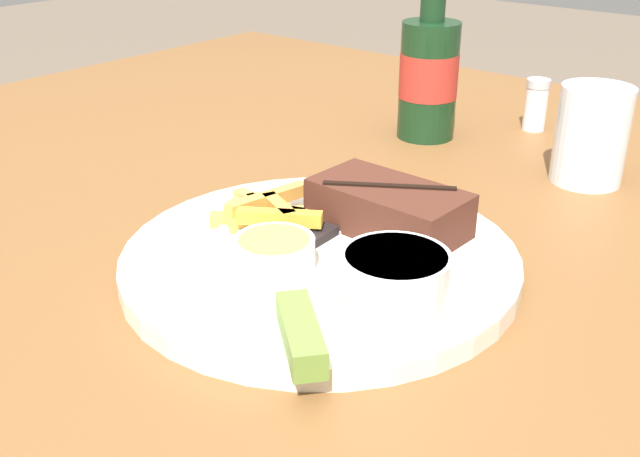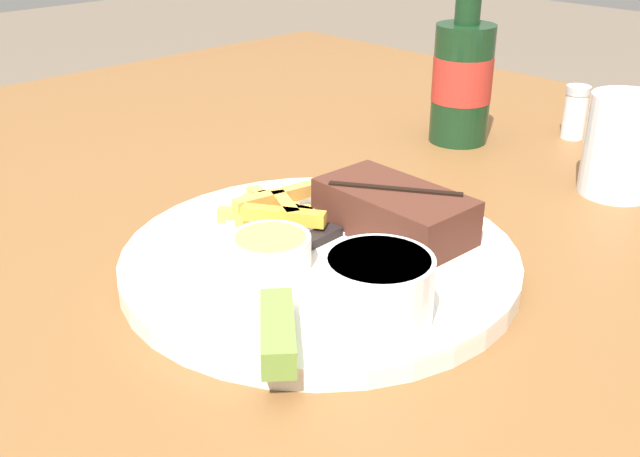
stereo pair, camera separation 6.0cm
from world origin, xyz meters
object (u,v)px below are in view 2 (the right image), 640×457
Objects in this scene: dipping_sauce_cup at (271,250)px; fork_utensil at (240,223)px; drinking_glass at (622,145)px; pickle_spear at (278,332)px; dinner_plate at (320,260)px; steak_portion at (394,211)px; knife_utensil at (344,226)px; coleslaw_cup at (378,287)px; beer_bottle at (462,76)px; salt_shaker at (575,112)px.

dipping_sauce_cup reaches higher than fork_utensil.
dipping_sauce_cup is 0.62× the size of drinking_glass.
drinking_glass is at bearing 52.46° from fork_utensil.
pickle_spear is at bearing -91.95° from drinking_glass.
dinner_plate is 0.14m from pickle_spear.
steak_portion is 0.81× the size of knife_utensil.
fork_utensil is at bearing 170.57° from coleslaw_cup.
beer_bottle is (-0.14, 0.28, 0.04)m from steak_portion.
steak_portion is at bearing 126.36° from coleslaw_cup.
steak_portion is at bearing 107.67° from pickle_spear.
dipping_sauce_cup is at bearing -104.89° from drinking_glass.
knife_utensil is 1.62× the size of drinking_glass.
beer_bottle reaches higher than fork_utensil.
steak_portion is 0.60× the size of beer_bottle.
dinner_plate is 0.35m from drinking_glass.
fork_utensil is (-0.10, -0.08, -0.02)m from steak_portion.
pickle_spear reaches higher than dinner_plate.
dinner_plate is 0.12m from coleslaw_cup.
beer_bottle reaches higher than coleslaw_cup.
coleslaw_cup is 0.73× the size of drinking_glass.
coleslaw_cup is at bearing -129.47° from knife_utensil.
fork_utensil is 0.59× the size of beer_bottle.
steak_portion is 0.12m from dipping_sauce_cup.
knife_utensil is (-0.01, 0.09, -0.01)m from dipping_sauce_cup.
dipping_sauce_cup is 0.39m from drinking_glass.
dinner_plate is 2.41× the size of steak_portion.
salt_shaker is at bearing 132.48° from drinking_glass.
dipping_sauce_cup reaches higher than dinner_plate.
dinner_plate is 3.17× the size of drinking_glass.
coleslaw_cup is 0.56× the size of fork_utensil.
dinner_plate is 0.09m from fork_utensil.
knife_utensil reaches higher than fork_utensil.
steak_portion is 0.14m from fork_utensil.
fork_utensil is 0.09m from knife_utensil.
salt_shaker reaches higher than pickle_spear.
beer_bottle reaches higher than drinking_glass.
drinking_glass reaches higher than pickle_spear.
pickle_spear is (0.09, -0.07, -0.00)m from dipping_sauce_cup.
dipping_sauce_cup is 0.09m from knife_utensil.
fork_utensil is (-0.16, 0.10, -0.01)m from pickle_spear.
fork_utensil is 0.39m from drinking_glass.
dinner_plate is at bearing -105.30° from steak_portion.
salt_shaker is at bearing 50.15° from beer_bottle.
coleslaw_cup reaches higher than dipping_sauce_cup.
dinner_plate is 5.13× the size of dipping_sauce_cup.
beer_bottle is 0.21m from drinking_glass.
pickle_spear is 0.19m from fork_utensil.
steak_portion is at bearing 28.77° from fork_utensil.
knife_utensil is at bearing -110.31° from drinking_glass.
salt_shaker is at bearing 104.49° from coleslaw_cup.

